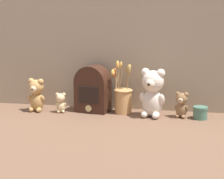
% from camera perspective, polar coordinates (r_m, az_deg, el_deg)
% --- Properties ---
extents(ground_plane, '(4.00, 4.00, 0.00)m').
position_cam_1_polar(ground_plane, '(1.99, -0.11, -4.25)').
color(ground_plane, brown).
extents(backdrop_wall, '(1.57, 0.02, 0.70)m').
position_cam_1_polar(backdrop_wall, '(2.09, 0.75, 6.23)').
color(backdrop_wall, gray).
rests_on(backdrop_wall, ground).
extents(teddy_bear_large, '(0.15, 0.14, 0.28)m').
position_cam_1_polar(teddy_bear_large, '(1.93, 6.73, -0.40)').
color(teddy_bear_large, beige).
rests_on(teddy_bear_large, ground).
extents(teddy_bear_medium, '(0.11, 0.10, 0.20)m').
position_cam_1_polar(teddy_bear_medium, '(2.10, -12.46, -0.76)').
color(teddy_bear_medium, tan).
rests_on(teddy_bear_medium, ground).
extents(teddy_bear_small, '(0.08, 0.07, 0.15)m').
position_cam_1_polar(teddy_bear_small, '(1.96, 11.48, -2.42)').
color(teddy_bear_small, olive).
rests_on(teddy_bear_small, ground).
extents(teddy_bear_tiny, '(0.07, 0.06, 0.12)m').
position_cam_1_polar(teddy_bear_tiny, '(2.05, -8.50, -2.09)').
color(teddy_bear_tiny, '#DBBC84').
rests_on(teddy_bear_tiny, ground).
extents(flower_vase, '(0.13, 0.14, 0.31)m').
position_cam_1_polar(flower_vase, '(2.01, 1.85, -1.35)').
color(flower_vase, tan).
rests_on(flower_vase, ground).
extents(vintage_radio, '(0.21, 0.16, 0.28)m').
position_cam_1_polar(vintage_radio, '(2.04, -3.21, 0.10)').
color(vintage_radio, '#381E14').
rests_on(vintage_radio, ground).
extents(decorative_tin_tall, '(0.08, 0.08, 0.07)m').
position_cam_1_polar(decorative_tin_tall, '(1.96, 14.46, -3.75)').
color(decorative_tin_tall, '#47705B').
rests_on(decorative_tin_tall, ground).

